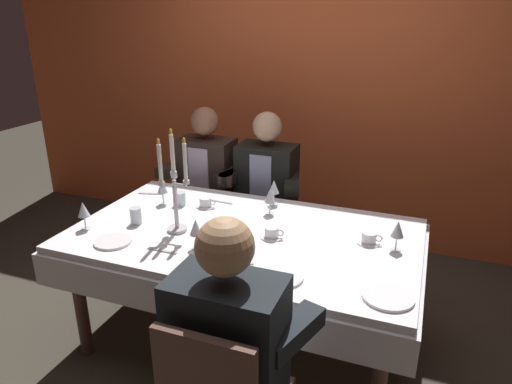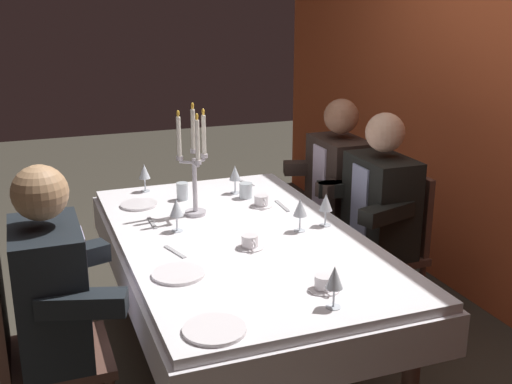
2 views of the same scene
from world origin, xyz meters
TOP-DOWN VIEW (x-y plane):
  - ground_plane at (0.00, 0.00)m, footprint 12.00×12.00m
  - back_wall at (0.00, 1.66)m, footprint 6.00×0.12m
  - dining_table at (0.00, 0.00)m, footprint 1.94×1.14m
  - candelabra at (-0.35, -0.12)m, footprint 0.15×0.17m
  - dinner_plate_0 at (0.82, -0.38)m, footprint 0.22×0.22m
  - dinner_plate_1 at (0.34, -0.38)m, footprint 0.22×0.22m
  - dinner_plate_2 at (-0.60, -0.37)m, footprint 0.20×0.20m
  - wine_glass_0 at (-0.64, 0.19)m, footprint 0.07×0.07m
  - wine_glass_1 at (-0.15, -0.27)m, footprint 0.07×0.07m
  - wine_glass_2 at (0.81, 0.08)m, footprint 0.07×0.07m
  - wine_glass_3 at (0.05, 0.29)m, footprint 0.07×0.07m
  - wine_glass_4 at (-0.85, -0.28)m, footprint 0.07×0.07m
  - wine_glass_5 at (0.03, 0.44)m, footprint 0.07×0.07m
  - water_tumbler_0 at (-0.63, -0.12)m, footprint 0.07×0.07m
  - water_tumbler_1 at (-0.53, 0.22)m, footprint 0.07×0.07m
  - coffee_cup_0 at (0.17, -0.01)m, footprint 0.13×0.12m
  - coffee_cup_1 at (0.67, 0.11)m, footprint 0.13×0.12m
  - coffee_cup_2 at (-0.36, 0.25)m, footprint 0.13×0.12m
  - spoon_0 at (-0.81, 0.32)m, footprint 0.17×0.06m
  - knife_1 at (-0.32, 0.35)m, footprint 0.19×0.03m
  - fork_2 at (-0.31, -0.36)m, footprint 0.17×0.02m
  - fork_3 at (0.10, -0.34)m, footprint 0.17×0.07m
  - seated_diner_0 at (-0.67, 0.89)m, footprint 0.63×0.48m
  - seated_diner_1 at (-0.18, 0.89)m, footprint 0.63×0.48m
  - seated_diner_2 at (0.30, -0.89)m, footprint 0.63×0.48m

SIDE VIEW (x-z plane):
  - ground_plane at x=0.00m, z-range 0.00..0.00m
  - dining_table at x=0.00m, z-range 0.25..0.99m
  - seated_diner_0 at x=-0.67m, z-range 0.12..1.36m
  - seated_diner_1 at x=-0.18m, z-range 0.12..1.36m
  - seated_diner_2 at x=0.30m, z-range 0.12..1.36m
  - spoon_0 at x=-0.81m, z-range 0.74..0.75m
  - knife_1 at x=-0.32m, z-range 0.74..0.75m
  - fork_2 at x=-0.31m, z-range 0.74..0.75m
  - fork_3 at x=0.10m, z-range 0.74..0.75m
  - dinner_plate_0 at x=0.82m, z-range 0.74..0.75m
  - dinner_plate_1 at x=0.34m, z-range 0.74..0.75m
  - dinner_plate_2 at x=-0.60m, z-range 0.74..0.75m
  - coffee_cup_0 at x=0.17m, z-range 0.74..0.80m
  - coffee_cup_1 at x=0.67m, z-range 0.74..0.80m
  - coffee_cup_2 at x=-0.36m, z-range 0.74..0.80m
  - water_tumbler_1 at x=-0.53m, z-range 0.74..0.83m
  - water_tumbler_0 at x=-0.63m, z-range 0.74..0.84m
  - wine_glass_2 at x=0.81m, z-range 0.77..0.94m
  - wine_glass_4 at x=-0.85m, z-range 0.77..0.94m
  - wine_glass_5 at x=0.03m, z-range 0.77..0.94m
  - wine_glass_0 at x=-0.64m, z-range 0.77..0.94m
  - wine_glass_1 at x=-0.15m, z-range 0.77..0.94m
  - wine_glass_3 at x=0.05m, z-range 0.77..0.94m
  - candelabra at x=-0.35m, z-range 0.71..1.29m
  - back_wall at x=0.00m, z-range 0.00..2.70m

